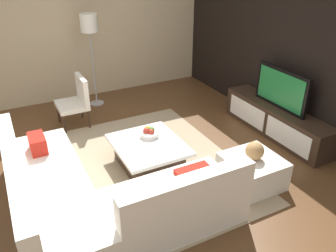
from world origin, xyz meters
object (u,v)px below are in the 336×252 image
Objects in this scene: coffee_table at (149,154)px; decorative_ball at (255,151)px; ottoman at (252,171)px; fruit_bowl at (149,133)px; media_console at (276,121)px; floor_lamp at (89,29)px; sectional_couch at (94,195)px; television at (281,89)px; accent_chair_near at (77,98)px.

decorative_ball is (1.01, 1.04, 0.32)m from coffee_table.
fruit_bowl is at bearing -141.88° from ottoman.
floor_lamp is (-2.61, -2.31, 1.24)m from media_console.
floor_lamp reaches higher than coffee_table.
fruit_bowl is at bearing 127.09° from sectional_couch.
television reaches higher than fruit_bowl.
floor_lamp reaches higher than sectional_couch.
accent_chair_near is 3.11× the size of fruit_bowl.
media_console is 1.20× the size of floor_lamp.
coffee_table is (-0.10, -2.30, -0.62)m from television.
floor_lamp is at bearing 138.63° from accent_chair_near.
fruit_bowl is (-1.20, -0.94, 0.24)m from ottoman.
television is 3.44m from accent_chair_near.
coffee_table is 1.45m from ottoman.
ottoman is (2.81, 1.59, -0.29)m from accent_chair_near.
sectional_couch is 3.59× the size of ottoman.
sectional_couch is 1.17m from coffee_table.
ottoman is (3.52, 1.05, -1.29)m from floor_lamp.
accent_chair_near is 3.22m from decorative_ball.
television reaches higher than accent_chair_near.
fruit_bowl is at bearing -97.39° from media_console.
fruit_bowl is at bearing 17.71° from accent_chair_near.
media_console is 3.32m from sectional_couch.
sectional_couch is 3.50m from floor_lamp.
accent_chair_near is 0.49× the size of floor_lamp.
fruit_bowl reaches higher than ottoman.
fruit_bowl is (-0.28, -2.20, -0.39)m from television.
television is 3.83× the size of fruit_bowl.
floor_lamp is at bearing 162.86° from sectional_couch.
media_console is at bearing 82.61° from fruit_bowl.
sectional_couch reaches higher than coffee_table.
floor_lamp is 7.36× the size of decorative_ball.
decorative_ball is at bearing 45.76° from coffee_table.
accent_chair_near is at bearing -37.12° from floor_lamp.
coffee_table is at bearing -92.49° from television.
accent_chair_near is (-1.90, -2.85, 0.24)m from media_console.
ottoman is 2.92× the size of decorative_ball.
floor_lamp is at bearing -138.46° from television.
floor_lamp is at bearing -179.72° from coffee_table.
coffee_table is 3.81× the size of fruit_bowl.
floor_lamp is at bearing -163.38° from ottoman.
media_console is at bearing 125.88° from decorative_ball.
decorative_ball is at bearing 38.12° from fruit_bowl.
television reaches higher than media_console.
fruit_bowl reaches higher than coffee_table.
television is 1.53× the size of ottoman.
floor_lamp is at bearing -177.25° from fruit_bowl.
accent_chair_near is (-1.80, -0.55, 0.29)m from coffee_table.
media_console is at bearing 99.21° from sectional_couch.
television is 1.23× the size of accent_chair_near.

